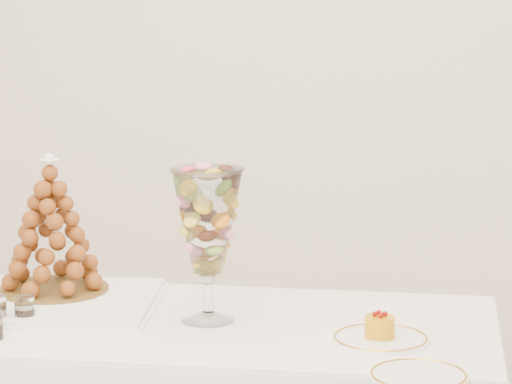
# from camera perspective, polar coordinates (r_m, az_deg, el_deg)

# --- Properties ---
(lace_tray) EXTENTS (0.65, 0.52, 0.02)m
(lace_tray) POSITION_cam_1_polar(r_m,az_deg,el_deg) (3.29, -10.09, -5.07)
(lace_tray) COLOR white
(lace_tray) RESTS_ON buffet_table
(macaron_vase) EXTENTS (0.18, 0.18, 0.39)m
(macaron_vase) POSITION_cam_1_polar(r_m,az_deg,el_deg) (3.04, -2.30, -1.46)
(macaron_vase) COLOR white
(macaron_vase) RESTS_ON buffet_table
(cake_plate) EXTENTS (0.23, 0.23, 0.01)m
(cake_plate) POSITION_cam_1_polar(r_m,az_deg,el_deg) (2.95, 5.88, -6.92)
(cake_plate) COLOR white
(cake_plate) RESTS_ON buffet_table
(spare_plate) EXTENTS (0.22, 0.22, 0.01)m
(spare_plate) POSITION_cam_1_polar(r_m,az_deg,el_deg) (2.71, 7.66, -8.59)
(spare_plate) COLOR white
(spare_plate) RESTS_ON buffet_table
(verrine_c) EXTENTS (0.06, 0.06, 0.07)m
(verrine_c) POSITION_cam_1_polar(r_m,az_deg,el_deg) (3.13, -10.84, -5.45)
(verrine_c) COLOR white
(verrine_c) RESTS_ON buffet_table
(croquembouche) EXTENTS (0.30, 0.30, 0.38)m
(croquembouche) POSITION_cam_1_polar(r_m,az_deg,el_deg) (3.31, -9.61, -1.51)
(croquembouche) COLOR brown
(croquembouche) RESTS_ON lace_tray
(mousse_cake) EXTENTS (0.07, 0.07, 0.06)m
(mousse_cake) POSITION_cam_1_polar(r_m,az_deg,el_deg) (2.94, 5.84, -6.30)
(mousse_cake) COLOR #CB8E09
(mousse_cake) RESTS_ON cake_plate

